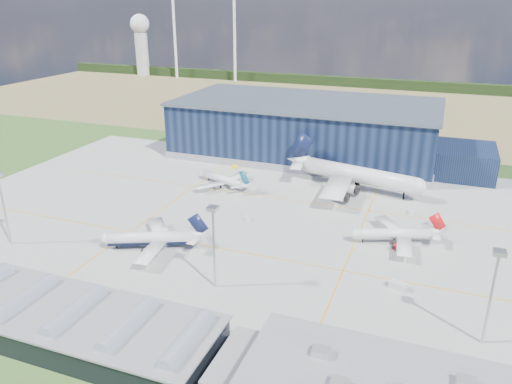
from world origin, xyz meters
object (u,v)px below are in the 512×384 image
at_px(gse_van_a, 149,242).
at_px(airliner_regional, 222,175).
at_px(gse_cart_a, 411,212).
at_px(car_b, 182,323).
at_px(airstair, 169,238).
at_px(airliner_red, 394,228).
at_px(gse_tug_b, 178,234).
at_px(airliner_navy, 150,232).
at_px(light_mast_center, 214,234).
at_px(light_mast_east, 494,282).
at_px(hangar, 312,131).
at_px(light_mast_west, 2,197).
at_px(gse_van_b, 436,224).
at_px(gse_cart_b, 247,219).
at_px(airliner_widebody, 359,166).
at_px(gse_tug_c, 234,167).
at_px(gse_van_c, 398,286).
at_px(gse_tug_a, 92,292).

bearing_deg(gse_van_a, airliner_regional, -9.69).
distance_m(gse_cart_a, car_b, 96.69).
xyz_separation_m(gse_cart_a, airstair, (-68.76, -49.96, 1.20)).
relative_size(airliner_red, gse_tug_b, 11.34).
height_order(airliner_navy, gse_tug_b, airliner_navy).
distance_m(airliner_regional, airstair, 52.16).
height_order(light_mast_center, light_mast_east, same).
distance_m(airliner_regional, gse_cart_a, 73.92).
relative_size(hangar, airliner_navy, 4.37).
height_order(light_mast_west, gse_van_b, light_mast_west).
xyz_separation_m(gse_van_a, gse_cart_b, (21.34, 27.91, -0.46)).
bearing_deg(airliner_widebody, airliner_navy, -111.24).
height_order(airliner_widebody, airstair, airliner_widebody).
bearing_deg(airliner_widebody, gse_van_a, -112.32).
bearing_deg(airliner_widebody, light_mast_east, -49.86).
bearing_deg(gse_tug_c, gse_van_c, -35.51).
height_order(light_mast_east, gse_cart_a, light_mast_east).
relative_size(airliner_navy, airliner_red, 1.10).
relative_size(light_mast_center, airliner_navy, 0.69).
distance_m(gse_van_a, airstair, 6.13).
height_order(light_mast_east, airliner_regional, light_mast_east).
height_order(gse_cart_b, gse_van_c, gse_van_c).
bearing_deg(car_b, gse_tug_c, 21.09).
relative_size(gse_tug_b, gse_cart_b, 0.85).
height_order(hangar, gse_van_a, hangar).
relative_size(gse_van_a, gse_cart_a, 1.92).
distance_m(airliner_navy, gse_tug_b, 11.92).
bearing_deg(airliner_navy, gse_cart_b, -148.58).
bearing_deg(car_b, airstair, 38.10).
distance_m(light_mast_center, gse_cart_a, 82.38).
relative_size(light_mast_west, gse_cart_a, 8.44).
distance_m(hangar, airliner_regional, 59.86).
xyz_separation_m(airliner_widebody, gse_van_b, (30.54, -25.95, -8.60)).
height_order(gse_cart_a, car_b, car_b).
bearing_deg(gse_van_a, airliner_red, -77.71).
bearing_deg(light_mast_center, gse_tug_c, 110.14).
bearing_deg(gse_cart_b, car_b, -125.35).
relative_size(airliner_widebody, car_b, 14.53).
distance_m(gse_van_b, gse_cart_b, 63.06).
height_order(hangar, light_mast_center, hangar).
xyz_separation_m(airliner_regional, gse_cart_b, (21.72, -27.86, -3.93)).
bearing_deg(gse_cart_b, airliner_red, -41.41).
bearing_deg(gse_van_b, light_mast_east, -135.79).
distance_m(airliner_red, gse_van_c, 27.40).
bearing_deg(airliner_red, airliner_regional, -42.87).
bearing_deg(airstair, light_mast_center, -33.12).
xyz_separation_m(gse_van_b, gse_van_c, (-7.78, -43.18, -0.07)).
xyz_separation_m(airliner_widebody, gse_van_c, (22.76, -69.13, -8.67)).
bearing_deg(gse_cart_b, light_mast_center, -122.08).
distance_m(light_mast_west, gse_tug_a, 46.58).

